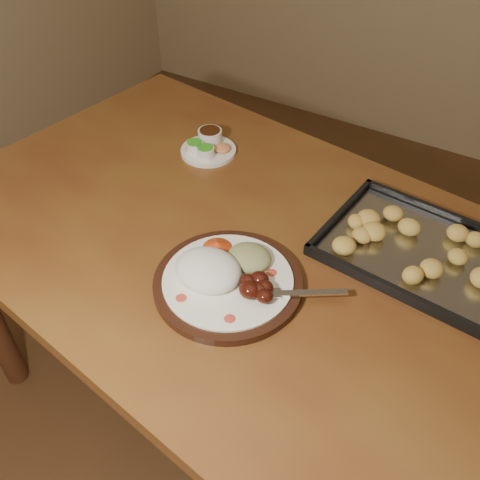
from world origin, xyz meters
The scene contains 4 objects.
dining_table centered at (-0.28, 0.16, 0.65)m, with size 1.62×1.12×0.75m.
dinner_plate centered at (-0.26, 0.02, 0.77)m, with size 0.37×0.30×0.07m.
condiment_saucer centered at (-0.55, 0.41, 0.77)m, with size 0.15×0.15×0.05m.
baking_tray centered at (0.05, 0.31, 0.76)m, with size 0.43×0.34×0.04m.
Camera 1 is at (0.15, -0.60, 1.55)m, focal length 40.00 mm.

